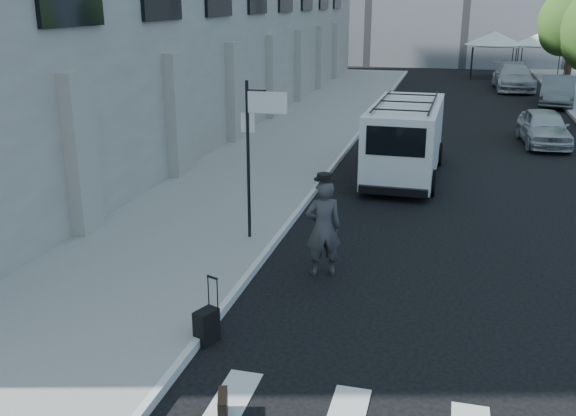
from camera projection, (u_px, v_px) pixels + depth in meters
The scene contains 13 objects.
ground at pixel (337, 321), 11.02m from camera, with size 120.00×120.00×0.00m, color black.
sidewalk_left at pixel (306, 130), 26.73m from camera, with size 4.50×48.00×0.15m, color gray.
sign_pole at pixel (258, 128), 13.71m from camera, with size 1.03×0.07×3.50m.
tree_far at pixel (572, 24), 34.82m from camera, with size 3.80×3.83×6.03m.
tent_left at pixel (495, 38), 44.19m from camera, with size 4.00×4.00×3.20m.
tent_right at pixel (543, 39), 43.88m from camera, with size 4.00×4.00×3.20m.
businessman at pixel (323, 228), 12.61m from camera, with size 0.72×0.47×1.97m, color #3B3B3D.
briefcase at pixel (223, 406), 8.44m from camera, with size 0.12×0.44×0.34m, color black.
suitcase at pixel (207, 326), 10.26m from camera, with size 0.37×0.45×1.09m.
cargo_van at pixel (406, 139), 19.79m from camera, with size 2.23×6.07×2.27m.
parked_car_a at pixel (544, 127), 24.17m from camera, with size 1.59×3.96×1.35m, color #B3B6BB.
parked_car_b at pixel (558, 91), 33.30m from camera, with size 1.61×4.61×1.52m, color slate.
parked_car_c at pixel (513, 77), 38.90m from camera, with size 2.19×5.39×1.57m, color #B4B6BD.
Camera 1 is at (1.67, -9.77, 5.27)m, focal length 40.00 mm.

